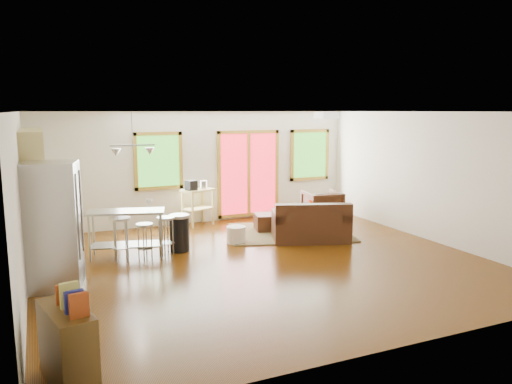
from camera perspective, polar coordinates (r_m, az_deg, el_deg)
name	(u,v)px	position (r m, az deg, el deg)	size (l,w,h in m)	color
floor	(263,263)	(8.80, 0.80, -8.09)	(7.50, 7.00, 0.02)	#371B03
ceiling	(263,111)	(8.39, 0.84, 9.24)	(7.50, 7.00, 0.02)	white
back_wall	(201,168)	(11.75, -6.35, 2.79)	(7.50, 0.02, 2.60)	silver
left_wall	(20,206)	(7.74, -25.37, -1.41)	(0.02, 7.00, 2.60)	silver
right_wall	(433,177)	(10.61, 19.61, 1.62)	(0.02, 7.00, 2.60)	silver
front_wall	(400,235)	(5.56, 16.12, -4.78)	(7.50, 0.02, 2.60)	silver
window_left	(158,161)	(11.42, -11.09, 3.50)	(1.10, 0.05, 1.30)	#26611A
french_doors	(249,174)	(12.14, -0.85, 2.11)	(1.60, 0.05, 2.10)	red
window_right	(310,155)	(12.85, 6.16, 4.25)	(1.10, 0.05, 1.30)	#26611A
rug	(290,232)	(10.87, 3.88, -4.60)	(2.53, 1.95, 0.03)	#3E5A37
loveseat	(311,225)	(10.20, 6.29, -3.78)	(1.73, 1.34, 0.81)	black
coffee_table	(300,215)	(10.91, 5.05, -2.59)	(1.17, 0.79, 0.44)	#37240B
armchair	(322,205)	(11.89, 7.56, -1.48)	(0.80, 0.75, 0.82)	black
ottoman	(268,222)	(11.01, 1.36, -3.48)	(0.55, 0.55, 0.37)	black
pouf	(236,235)	(10.00, -2.29, -4.90)	(0.39, 0.39, 0.34)	silver
vase	(311,208)	(11.03, 6.33, -1.81)	(0.21, 0.22, 0.29)	silver
cabinets	(41,209)	(9.48, -23.35, -1.75)	(0.64, 2.24, 2.30)	tan
refrigerator	(53,226)	(7.93, -22.15, -3.59)	(0.88, 0.87, 1.89)	#B7BABC
island	(126,225)	(9.26, -14.60, -3.69)	(1.44, 0.88, 0.85)	#B7BABC
cup	(149,201)	(9.25, -12.12, -0.97)	(0.11, 0.09, 0.11)	white
bar_stool_a	(120,228)	(9.08, -15.23, -4.05)	(0.37, 0.37, 0.77)	#B7BABC
bar_stool_b	(145,233)	(9.09, -12.61, -4.56)	(0.39, 0.39, 0.64)	#B7BABC
bar_stool_c	(166,227)	(9.29, -10.26, -3.91)	(0.42, 0.42, 0.70)	#B7BABC
trash_can	(180,233)	(9.51, -8.73, -4.60)	(0.44, 0.44, 0.70)	black
kitchen_cart	(197,194)	(11.46, -6.78, -0.27)	(0.81, 0.68, 1.06)	tan
bookshelf	(68,345)	(5.30, -20.73, -16.07)	(0.52, 0.92, 1.02)	#37240B
ceiling_flush	(327,115)	(9.68, 8.06, 8.68)	(0.35, 0.35, 0.12)	white
pendant_light	(133,151)	(9.30, -13.88, 4.58)	(0.80, 0.18, 0.79)	gray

